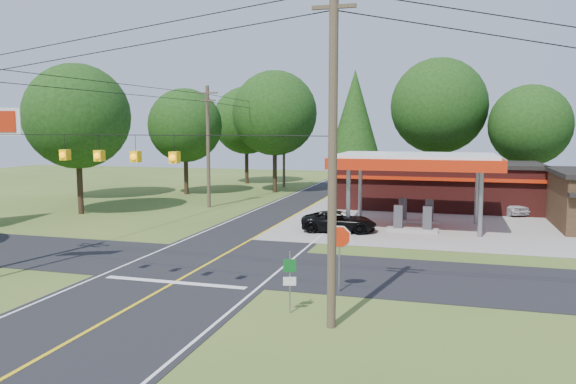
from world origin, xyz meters
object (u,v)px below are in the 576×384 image
(sedan_car, at_px, (507,204))
(octagonal_stop_sign, at_px, (339,242))
(gas_canopy, at_px, (416,163))
(suv_car, at_px, (339,222))

(sedan_car, relative_size, octagonal_stop_sign, 1.56)
(gas_canopy, xyz_separation_m, suv_car, (-4.50, -3.00, -3.61))
(gas_canopy, height_order, octagonal_stop_sign, gas_canopy)
(gas_canopy, xyz_separation_m, octagonal_stop_sign, (-2.00, -16.01, -2.21))
(suv_car, bearing_deg, octagonal_stop_sign, -175.26)
(suv_car, distance_m, sedan_car, 15.54)
(suv_car, height_order, sedan_car, sedan_car)
(gas_canopy, bearing_deg, sedan_car, 51.01)
(gas_canopy, relative_size, sedan_car, 2.49)
(suv_car, bearing_deg, sedan_car, -51.07)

